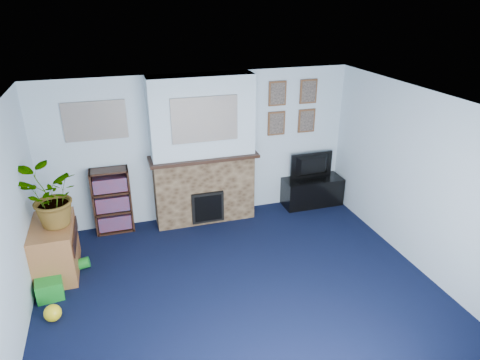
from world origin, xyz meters
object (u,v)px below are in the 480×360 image
object	(u,v)px
tv_stand	(312,192)
television	(313,166)
bookshelf	(112,202)
sideboard	(56,249)

from	to	relation	value
tv_stand	television	size ratio (longest dim) A/B	1.34
television	bookshelf	xyz separation A→B (m)	(-3.41, 0.06, -0.22)
television	sideboard	bearing A→B (deg)	10.72
bookshelf	sideboard	bearing A→B (deg)	-130.49
television	sideboard	world-z (taller)	television
tv_stand	bookshelf	world-z (taller)	bookshelf
sideboard	tv_stand	bearing A→B (deg)	11.33
tv_stand	bookshelf	xyz separation A→B (m)	(-3.41, 0.08, 0.28)
bookshelf	sideboard	xyz separation A→B (m)	(-0.78, -0.92, -0.15)
bookshelf	sideboard	world-z (taller)	bookshelf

